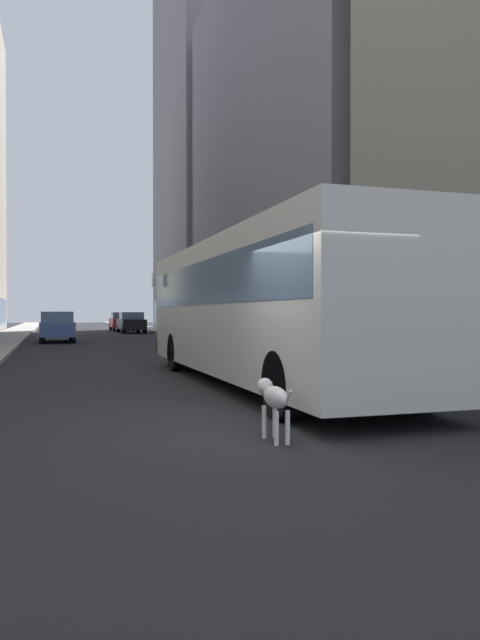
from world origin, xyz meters
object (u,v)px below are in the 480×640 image
object	(u,v)px
car_red_coupe	(122,321)
pedestrian_in_coat	(413,335)
dalmatian_dog	(274,398)
transit_bus	(260,302)
car_black_suv	(131,322)
pedestrian_with_handbag	(387,332)
car_blue_hatchback	(57,327)

from	to	relation	value
car_red_coupe	pedestrian_in_coat	world-z (taller)	pedestrian_in_coat
dalmatian_dog	pedestrian_in_coat	size ratio (longest dim) A/B	0.57
transit_bus	car_black_suv	size ratio (longest dim) A/B	2.44
car_black_suv	transit_bus	bearing A→B (deg)	-92.64
car_red_coupe	pedestrian_with_handbag	size ratio (longest dim) A/B	2.35
car_black_suv	pedestrian_in_coat	distance (m)	34.35
pedestrian_with_handbag	pedestrian_in_coat	world-z (taller)	same
dalmatian_dog	car_red_coupe	bearing A→B (deg)	85.91
car_black_suv	dalmatian_dog	distance (m)	40.18
car_red_coupe	car_black_suv	xyz separation A→B (m)	(0.00, -6.49, 0.00)
car_black_suv	pedestrian_with_handbag	xyz separation A→B (m)	(3.23, -31.79, 0.19)
car_red_coupe	transit_bus	bearing A→B (deg)	-92.23
car_red_coupe	dalmatian_dog	world-z (taller)	car_red_coupe
car_blue_hatchback	car_black_suv	bearing A→B (deg)	67.09
pedestrian_with_handbag	pedestrian_in_coat	bearing A→B (deg)	-107.67
car_black_suv	pedestrian_in_coat	size ratio (longest dim) A/B	2.79
pedestrian_with_handbag	pedestrian_in_coat	size ratio (longest dim) A/B	1.00
transit_bus	pedestrian_in_coat	size ratio (longest dim) A/B	6.82
car_black_suv	dalmatian_dog	size ratio (longest dim) A/B	4.91
car_red_coupe	dalmatian_dog	bearing A→B (deg)	-94.09
car_blue_hatchback	pedestrian_with_handbag	bearing A→B (deg)	-64.53
car_black_suv	pedestrian_with_handbag	bearing A→B (deg)	-84.20
transit_bus	dalmatian_dog	world-z (taller)	transit_bus
car_blue_hatchback	car_red_coupe	bearing A→B (deg)	74.16
car_blue_hatchback	pedestrian_with_handbag	xyz separation A→B (m)	(8.83, -18.54, 0.19)
dalmatian_dog	car_blue_hatchback	bearing A→B (deg)	94.85
transit_bus	car_red_coupe	world-z (taller)	transit_bus
car_red_coupe	pedestrian_with_handbag	bearing A→B (deg)	-85.18
dalmatian_dog	pedestrian_in_coat	distance (m)	8.18
car_blue_hatchback	pedestrian_in_coat	world-z (taller)	pedestrian_in_coat
car_black_suv	dalmatian_dog	xyz separation A→B (m)	(-3.33, -40.04, -0.31)
car_red_coupe	dalmatian_dog	distance (m)	46.64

